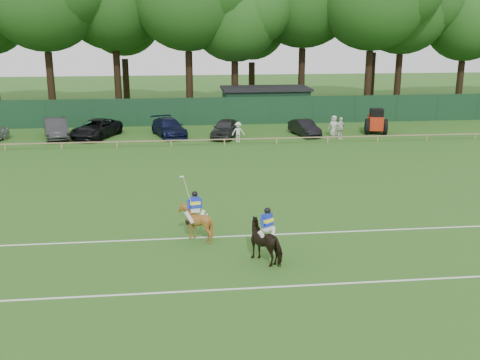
{
  "coord_description": "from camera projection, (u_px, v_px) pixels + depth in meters",
  "views": [
    {
      "loc": [
        -2.49,
        -23.56,
        8.81
      ],
      "look_at": [
        0.5,
        3.0,
        1.4
      ],
      "focal_mm": 42.0,
      "sensor_mm": 36.0,
      "label": 1
    }
  ],
  "objects": [
    {
      "name": "polo_ball",
      "position": [
        207.0,
        215.0,
        26.83
      ],
      "size": [
        0.09,
        0.09,
        0.09
      ],
      "primitive_type": "sphere",
      "color": "silver",
      "rests_on": "ground"
    },
    {
      "name": "tree_row",
      "position": [
        220.0,
        112.0,
        58.92
      ],
      "size": [
        96.0,
        12.0,
        21.0
      ],
      "primitive_type": null,
      "color": "#26561C",
      "rests_on": "ground"
    },
    {
      "name": "rider_dark",
      "position": [
        268.0,
        224.0,
        21.3
      ],
      "size": [
        0.82,
        0.7,
        1.41
      ],
      "rotation": [
        0.0,
        0.0,
        3.81
      ],
      "color": "silver",
      "rests_on": "ground"
    },
    {
      "name": "spectator_left",
      "position": [
        238.0,
        132.0,
        43.52
      ],
      "size": [
        1.02,
        0.6,
        1.56
      ],
      "primitive_type": "imported",
      "rotation": [
        0.0,
        0.0,
        0.02
      ],
      "color": "silver",
      "rests_on": "ground"
    },
    {
      "name": "pitch_lines",
      "position": [
        246.0,
        259.0,
        21.83
      ],
      "size": [
        60.0,
        5.1,
        0.01
      ],
      "color": "silver",
      "rests_on": "ground"
    },
    {
      "name": "spectator_right",
      "position": [
        334.0,
        126.0,
        45.44
      ],
      "size": [
        1.02,
        0.96,
        1.75
      ],
      "primitive_type": "imported",
      "rotation": [
        0.0,
        0.0,
        -0.65
      ],
      "color": "beige",
      "rests_on": "ground"
    },
    {
      "name": "pitch_rail",
      "position": [
        211.0,
        140.0,
        42.3
      ],
      "size": [
        62.1,
        0.1,
        0.5
      ],
      "color": "#997F5B",
      "rests_on": "ground"
    },
    {
      "name": "sedan_grey",
      "position": [
        56.0,
        128.0,
        44.93
      ],
      "size": [
        2.87,
        5.12,
        1.6
      ],
      "primitive_type": "imported",
      "rotation": [
        0.0,
        0.0,
        0.26
      ],
      "color": "#2D2E30",
      "rests_on": "ground"
    },
    {
      "name": "perimeter_fence",
      "position": [
        205.0,
        111.0,
        50.71
      ],
      "size": [
        92.08,
        0.08,
        2.5
      ],
      "color": "#14351E",
      "rests_on": "ground"
    },
    {
      "name": "sedan_navy",
      "position": [
        169.0,
        127.0,
        45.8
      ],
      "size": [
        3.36,
        5.32,
        1.44
      ],
      "primitive_type": "imported",
      "rotation": [
        0.0,
        0.0,
        0.29
      ],
      "color": "#111536",
      "rests_on": "ground"
    },
    {
      "name": "suv_black",
      "position": [
        96.0,
        129.0,
        45.16
      ],
      "size": [
        4.17,
        5.8,
        1.47
      ],
      "primitive_type": "imported",
      "rotation": [
        0.0,
        0.0,
        -0.37
      ],
      "color": "black",
      "rests_on": "ground"
    },
    {
      "name": "spectator_mid",
      "position": [
        340.0,
        128.0,
        44.48
      ],
      "size": [
        1.12,
        0.92,
        1.78
      ],
      "primitive_type": "imported",
      "rotation": [
        0.0,
        0.0,
        0.55
      ],
      "color": "silver",
      "rests_on": "ground"
    },
    {
      "name": "rider_chestnut",
      "position": [
        195.0,
        206.0,
        23.45
      ],
      "size": [
        0.96,
        0.53,
        2.05
      ],
      "rotation": [
        0.0,
        0.0,
        3.31
      ],
      "color": "silver",
      "rests_on": "ground"
    },
    {
      "name": "horse_dark",
      "position": [
        267.0,
        241.0,
        21.5
      ],
      "size": [
        1.84,
        2.0,
        1.59
      ],
      "primitive_type": "imported",
      "rotation": [
        0.0,
        0.0,
        3.81
      ],
      "color": "black",
      "rests_on": "ground"
    },
    {
      "name": "utility_shed",
      "position": [
        265.0,
        103.0,
        54.15
      ],
      "size": [
        8.4,
        4.4,
        3.04
      ],
      "color": "#14331E",
      "rests_on": "ground"
    },
    {
      "name": "estate_black",
      "position": [
        305.0,
        128.0,
        46.09
      ],
      "size": [
        2.16,
        4.08,
        1.28
      ],
      "primitive_type": "imported",
      "rotation": [
        0.0,
        0.0,
        0.22
      ],
      "color": "black",
      "rests_on": "ground"
    },
    {
      "name": "tractor",
      "position": [
        376.0,
        122.0,
        46.89
      ],
      "size": [
        2.2,
        2.81,
        2.1
      ],
      "rotation": [
        0.0,
        0.0,
        -0.24
      ],
      "color": "#B32910",
      "rests_on": "ground"
    },
    {
      "name": "hatch_grey",
      "position": [
        225.0,
        128.0,
        45.27
      ],
      "size": [
        3.03,
        4.68,
        1.48
      ],
      "primitive_type": "imported",
      "rotation": [
        0.0,
        0.0,
        -0.32
      ],
      "color": "#29292C",
      "rests_on": "ground"
    },
    {
      "name": "horse_chestnut",
      "position": [
        195.0,
        222.0,
        23.66
      ],
      "size": [
        1.48,
        1.61,
        1.56
      ],
      "primitive_type": "imported",
      "rotation": [
        0.0,
        0.0,
        3.31
      ],
      "color": "brown",
      "rests_on": "ground"
    },
    {
      "name": "ground",
      "position": [
        236.0,
        228.0,
        25.18
      ],
      "size": [
        160.0,
        160.0,
        0.0
      ],
      "primitive_type": "plane",
      "color": "#1E4C14",
      "rests_on": "ground"
    }
  ]
}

